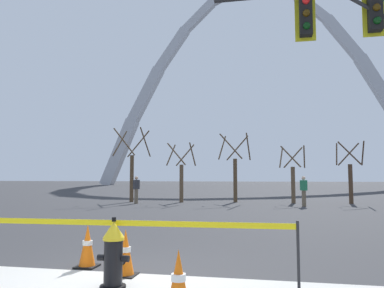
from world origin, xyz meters
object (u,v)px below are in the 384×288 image
Objects in this scene: fire_hydrant at (114,255)px; monument_arch at (255,91)px; pedestrian_walking_left at (136,190)px; pedestrian_standing_center at (304,191)px; traffic_cone_mid_sidewalk at (125,253)px; traffic_cone_by_hydrant at (178,282)px; traffic_cone_curb_edge at (87,246)px.

fire_hydrant is 0.02× the size of monument_arch.
fire_hydrant is at bearing -90.03° from monument_arch.
pedestrian_standing_center is at bearing -1.93° from pedestrian_walking_left.
pedestrian_standing_center reaches higher than traffic_cone_mid_sidewalk.
traffic_cone_by_hydrant is 66.25m from monument_arch.
monument_arch is at bearing 83.43° from pedestrian_walking_left.
pedestrian_standing_center is at bearing 74.91° from traffic_cone_mid_sidewalk.
traffic_cone_curb_edge is at bearing 153.31° from traffic_cone_mid_sidewalk.
traffic_cone_curb_edge is at bearing 130.68° from fire_hydrant.
traffic_cone_by_hydrant and traffic_cone_curb_edge have the same top height.
pedestrian_standing_center reaches higher than fire_hydrant.
fire_hydrant is 1.36× the size of traffic_cone_mid_sidewalk.
traffic_cone_by_hydrant is at bearing -68.83° from pedestrian_walking_left.
traffic_cone_by_hydrant is at bearing -35.20° from fire_hydrant.
traffic_cone_curb_edge is (-2.08, 1.90, 0.00)m from traffic_cone_by_hydrant.
monument_arch reaches higher than traffic_cone_curb_edge.
traffic_cone_by_hydrant is (1.13, -0.80, -0.11)m from fire_hydrant.
traffic_cone_mid_sidewalk is (-1.21, 1.47, 0.00)m from traffic_cone_by_hydrant.
monument_arch is 36.89× the size of pedestrian_walking_left.
traffic_cone_mid_sidewalk is at bearing -90.10° from monument_arch.
traffic_cone_mid_sidewalk is at bearing 97.00° from fire_hydrant.
fire_hydrant is 65.44m from monument_arch.
traffic_cone_mid_sidewalk is at bearing -70.94° from pedestrian_walking_left.
monument_arch is (0.11, 62.63, 16.70)m from traffic_cone_mid_sidewalk.
pedestrian_walking_left is 9.40m from pedestrian_standing_center.
traffic_cone_by_hydrant is 1.00× the size of traffic_cone_curb_edge.
fire_hydrant is at bearing -49.32° from traffic_cone_curb_edge.
traffic_cone_by_hydrant is 1.90m from traffic_cone_mid_sidewalk.
traffic_cone_by_hydrant is 16.82m from pedestrian_standing_center.
fire_hydrant is at bearing 144.80° from traffic_cone_by_hydrant.
traffic_cone_mid_sidewalk is 64.82m from monument_arch.
fire_hydrant is at bearing -71.41° from pedestrian_walking_left.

